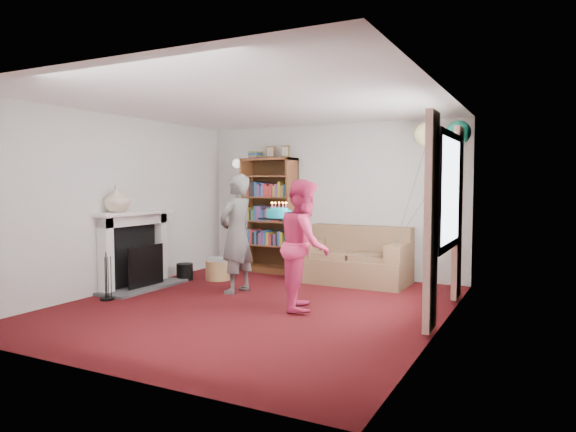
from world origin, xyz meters
The scene contains 16 objects.
ground centered at (0.00, 0.00, 0.00)m, with size 5.00×5.00×0.00m, color #340807.
wall_back centered at (0.00, 2.51, 1.25)m, with size 4.50×0.02×2.50m, color silver.
wall_left centered at (-2.26, 0.00, 1.25)m, with size 0.02×5.00×2.50m, color silver.
wall_right centered at (2.26, 0.00, 1.25)m, with size 0.02×5.00×2.50m, color silver.
ceiling centered at (0.00, 0.00, 2.50)m, with size 4.50×5.00×0.01m, color white.
fireplace centered at (-2.09, 0.19, 0.51)m, with size 0.55×1.80×1.12m.
window_bay centered at (2.21, 0.60, 1.20)m, with size 0.14×2.02×2.20m.
wall_sconce centered at (-1.75, 2.36, 1.88)m, with size 0.16×0.23×0.16m.
bookcase centered at (-1.05, 2.30, 0.96)m, with size 0.93×0.42×2.17m.
sofa centered at (0.61, 2.07, 0.33)m, with size 1.63×0.86×0.86m.
wicker_basket centered at (-1.41, 1.26, 0.16)m, with size 0.40×0.40×0.36m.
person_striped centered at (-0.63, 0.59, 0.83)m, with size 0.60×0.40×1.65m, color black.
person_magenta centered at (0.61, 0.19, 0.79)m, with size 0.77×0.60×1.58m, color #D02958.
birthday_cake centered at (0.11, 0.46, 1.13)m, with size 0.39×0.39×0.22m.
balloons centered at (1.90, 1.90, 2.22)m, with size 0.99×0.33×1.73m.
mantel_vase centered at (-2.12, -0.15, 1.32)m, with size 0.37×0.37×0.38m, color beige.
Camera 1 is at (3.24, -5.43, 1.54)m, focal length 32.00 mm.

